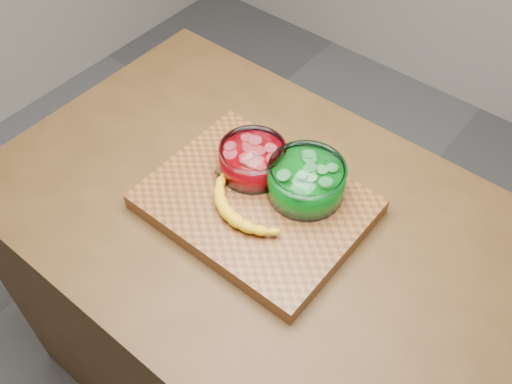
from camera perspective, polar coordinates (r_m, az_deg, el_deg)
The scene contains 6 objects.
ground at distance 2.03m, azimuth 0.00°, elevation -17.83°, with size 3.50×3.50×0.00m, color #58595D.
counter at distance 1.62m, azimuth 0.00°, elevation -11.74°, with size 1.20×0.80×0.90m, color #4A3016.
cutting_board at distance 1.23m, azimuth 0.00°, elevation -1.21°, with size 0.45×0.35×0.04m, color brown.
bowl_red at distance 1.24m, azimuth -0.32°, elevation 3.25°, with size 0.15×0.15×0.07m.
bowl_green at distance 1.20m, azimuth 5.04°, elevation 1.12°, with size 0.16×0.16×0.08m.
banana at distance 1.18m, azimuth -1.19°, elevation -1.33°, with size 0.23×0.14×0.03m, color gold, non-canonical shape.
Camera 1 is at (0.49, -0.60, 1.87)m, focal length 40.00 mm.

